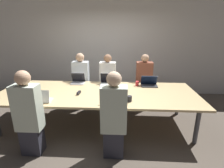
{
  "coord_description": "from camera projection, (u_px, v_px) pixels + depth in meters",
  "views": [
    {
      "loc": [
        0.5,
        -3.35,
        2.01
      ],
      "look_at": [
        0.3,
        0.1,
        0.89
      ],
      "focal_mm": 28.0,
      "sensor_mm": 36.0,
      "label": 1
    }
  ],
  "objects": [
    {
      "name": "person_far_right",
      "position": [
        144.0,
        82.0,
        4.5
      ],
      "size": [
        0.4,
        0.24,
        1.39
      ],
      "color": "#2D2D38",
      "rests_on": "ground_plane"
    },
    {
      "name": "person_near_left",
      "position": [
        29.0,
        115.0,
        2.76
      ],
      "size": [
        0.4,
        0.24,
        1.42
      ],
      "rotation": [
        0.0,
        0.0,
        3.14
      ],
      "color": "#2D2D38",
      "rests_on": "ground_plane"
    },
    {
      "name": "laptop_far_center",
      "position": [
        107.0,
        81.0,
        4.09
      ],
      "size": [
        0.32,
        0.26,
        0.26
      ],
      "color": "#B7B7BC",
      "rests_on": "conference_table"
    },
    {
      "name": "ground_plane",
      "position": [
        98.0,
        124.0,
        3.83
      ],
      "size": [
        24.0,
        24.0,
        0.0
      ],
      "primitive_type": "plane",
      "color": "brown"
    },
    {
      "name": "stapler",
      "position": [
        79.0,
        93.0,
        3.49
      ],
      "size": [
        0.06,
        0.15,
        0.05
      ],
      "rotation": [
        0.0,
        0.0,
        -0.1
      ],
      "color": "black",
      "rests_on": "conference_table"
    },
    {
      "name": "cup_far_right",
      "position": [
        137.0,
        83.0,
        3.99
      ],
      "size": [
        0.08,
        0.08,
        0.1
      ],
      "color": "red",
      "rests_on": "conference_table"
    },
    {
      "name": "person_far_midleft",
      "position": [
        81.0,
        81.0,
        4.55
      ],
      "size": [
        0.4,
        0.24,
        1.4
      ],
      "color": "#2D2D38",
      "rests_on": "ground_plane"
    },
    {
      "name": "conference_table",
      "position": [
        97.0,
        94.0,
        3.61
      ],
      "size": [
        4.06,
        1.48,
        0.74
      ],
      "color": "#D6B77F",
      "rests_on": "ground_plane"
    },
    {
      "name": "laptop_far_right",
      "position": [
        149.0,
        83.0,
        3.98
      ],
      "size": [
        0.37,
        0.24,
        0.23
      ],
      "color": "#333338",
      "rests_on": "conference_table"
    },
    {
      "name": "laptop_near_midright",
      "position": [
        114.0,
        99.0,
        3.07
      ],
      "size": [
        0.34,
        0.24,
        0.25
      ],
      "rotation": [
        0.0,
        0.0,
        3.14
      ],
      "color": "#333338",
      "rests_on": "conference_table"
    },
    {
      "name": "person_far_center",
      "position": [
        108.0,
        82.0,
        4.48
      ],
      "size": [
        0.4,
        0.24,
        1.38
      ],
      "color": "#2D2D38",
      "rests_on": "ground_plane"
    },
    {
      "name": "laptop_near_left",
      "position": [
        41.0,
        98.0,
        3.12
      ],
      "size": [
        0.36,
        0.22,
        0.23
      ],
      "rotation": [
        0.0,
        0.0,
        3.14
      ],
      "color": "silver",
      "rests_on": "conference_table"
    },
    {
      "name": "cup_near_midright",
      "position": [
        129.0,
        99.0,
        3.13
      ],
      "size": [
        0.09,
        0.09,
        0.1
      ],
      "color": "#232328",
      "rests_on": "conference_table"
    },
    {
      "name": "laptop_far_midleft",
      "position": [
        78.0,
        80.0,
        4.17
      ],
      "size": [
        0.32,
        0.25,
        0.25
      ],
      "color": "#B7B7BC",
      "rests_on": "conference_table"
    },
    {
      "name": "curtain_wall",
      "position": [
        106.0,
        48.0,
        5.32
      ],
      "size": [
        12.0,
        0.06,
        2.8
      ],
      "color": "beige",
      "rests_on": "ground_plane"
    },
    {
      "name": "person_near_midright",
      "position": [
        114.0,
        117.0,
        2.7
      ],
      "size": [
        0.4,
        0.24,
        1.41
      ],
      "rotation": [
        0.0,
        0.0,
        3.14
      ],
      "color": "#2D2D38",
      "rests_on": "ground_plane"
    }
  ]
}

